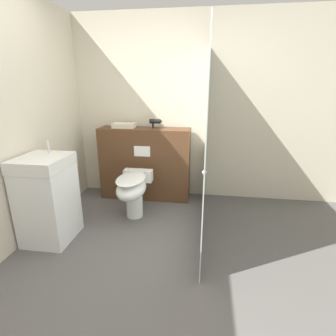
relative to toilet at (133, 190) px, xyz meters
The scene contains 8 objects.
ground_plane 1.29m from the toilet, 72.56° to the right, with size 12.00×12.00×0.00m, color #565451.
wall_back 1.29m from the toilet, 67.03° to the left, with size 8.00×0.06×2.50m.
partition_panel 0.66m from the toilet, 89.55° to the left, with size 1.27×0.33×1.02m.
shower_glass 1.07m from the toilet, ahead, with size 0.04×1.87×2.04m.
toilet is the anchor object (origin of this frame).
sink_vanity 0.94m from the toilet, 143.03° to the right, with size 0.47×0.52×1.05m.
hair_drier 1.01m from the toilet, 76.86° to the left, with size 0.17×0.06×0.13m.
folded_towel 0.97m from the toilet, 113.62° to the left, with size 0.30×0.17×0.07m.
Camera 1 is at (0.48, -1.66, 1.61)m, focal length 28.00 mm.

